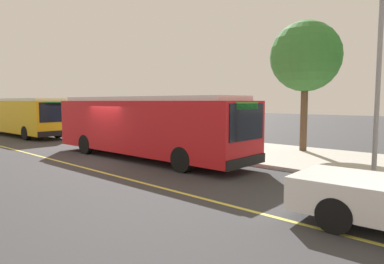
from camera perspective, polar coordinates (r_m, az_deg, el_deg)
The scene contains 11 objects.
ground_plane at distance 17.02m, azimuth -13.37°, elevation -4.21°, with size 120.00×120.00×0.00m, color #38383A.
sidewalk_curb at distance 20.88m, azimuth 0.48°, elevation -2.14°, with size 44.00×6.40×0.15m, color #B7B2A8.
lane_stripe_center at distance 15.93m, azimuth -20.00°, elevation -5.00°, with size 36.00×0.14×0.01m, color #E0D64C.
transit_bus_main at distance 16.29m, azimuth -7.78°, elevation 1.20°, with size 11.46×2.78×2.95m.
transit_bus_second at distance 30.02m, azimuth -26.53°, elevation 2.50°, with size 10.86×2.88×2.95m.
bus_shelter at distance 20.21m, azimuth 2.65°, elevation 2.86°, with size 2.90×1.60×2.48m.
waiting_bench at distance 20.28m, azimuth 3.31°, elevation -0.78°, with size 1.60×0.48×0.95m.
route_sign_post at distance 16.92m, azimuth 3.47°, elevation 2.54°, with size 0.44×0.08×2.80m.
pedestrian_commuter at distance 17.74m, azimuth 3.04°, elevation -0.06°, with size 0.24×0.40×1.69m.
street_tree_near_shelter at distance 18.78m, azimuth 18.51°, elevation 11.84°, with size 3.59×3.59×6.68m.
utility_pole at distance 13.04m, azimuth 28.74°, elevation 7.26°, with size 0.16×0.16×6.40m, color gray.
Camera 1 is at (14.03, -9.24, 2.73)m, focal length 31.81 mm.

